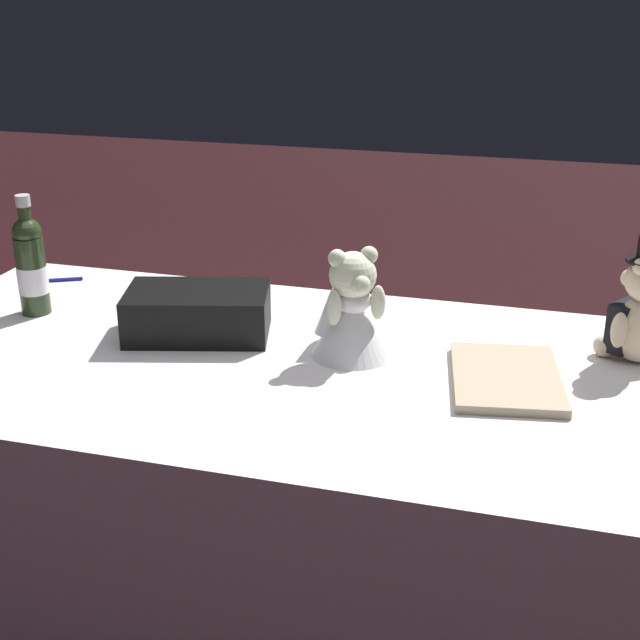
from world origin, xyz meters
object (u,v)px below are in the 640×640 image
(teddy_bear_groom, at_px, (638,313))
(signing_pen, at_px, (56,280))
(guestbook, at_px, (506,378))
(teddy_bear_bride, at_px, (350,308))
(champagne_bottle, at_px, (31,264))
(gift_case_black, at_px, (198,313))

(teddy_bear_groom, height_order, signing_pen, teddy_bear_groom)
(teddy_bear_groom, height_order, guestbook, teddy_bear_groom)
(teddy_bear_bride, relative_size, champagne_bottle, 0.83)
(teddy_bear_groom, bearing_deg, gift_case_black, 7.23)
(teddy_bear_groom, bearing_deg, guestbook, 36.40)
(gift_case_black, height_order, guestbook, gift_case_black)
(teddy_bear_groom, distance_m, guestbook, 0.32)
(teddy_bear_groom, distance_m, gift_case_black, 0.93)
(teddy_bear_bride, xyz_separation_m, guestbook, (-0.33, 0.06, -0.09))
(teddy_bear_bride, relative_size, guestbook, 0.80)
(champagne_bottle, bearing_deg, gift_case_black, 177.04)
(teddy_bear_bride, distance_m, champagne_bottle, 0.76)
(signing_pen, height_order, guestbook, guestbook)
(teddy_bear_groom, relative_size, champagne_bottle, 0.95)
(teddy_bear_groom, distance_m, champagne_bottle, 1.34)
(champagne_bottle, bearing_deg, teddy_bear_bride, 178.43)
(guestbook, bearing_deg, teddy_bear_bride, -20.22)
(teddy_bear_groom, height_order, champagne_bottle, champagne_bottle)
(gift_case_black, relative_size, guestbook, 1.18)
(teddy_bear_bride, distance_m, gift_case_black, 0.35)
(signing_pen, bearing_deg, champagne_bottle, 109.98)
(teddy_bear_bride, height_order, gift_case_black, teddy_bear_bride)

